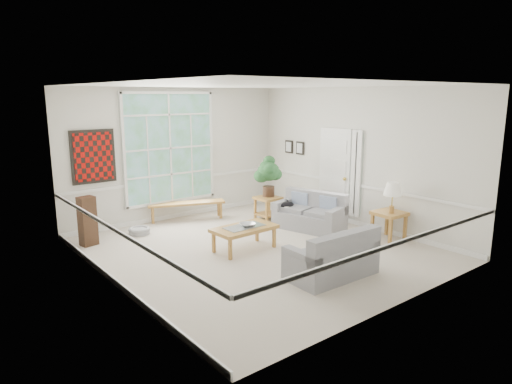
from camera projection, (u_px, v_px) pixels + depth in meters
floor at (258, 249)px, 8.55m from camera, size 5.50×6.00×0.01m
ceiling at (259, 85)px, 7.92m from camera, size 5.50×6.00×0.02m
wall_back at (177, 154)px, 10.53m from camera, size 5.50×0.02×3.00m
wall_front at (403, 199)px, 5.94m from camera, size 5.50×0.02×3.00m
wall_left at (110, 189)px, 6.56m from camera, size 0.02×6.00×3.00m
wall_right at (357, 157)px, 9.91m from camera, size 0.02×6.00×3.00m
window_back at (170, 148)px, 10.34m from camera, size 2.30×0.08×2.40m
entry_door at (334, 174)px, 10.43m from camera, size 0.08×0.90×2.10m
door_sidelight at (356, 174)px, 9.93m from camera, size 0.08×0.26×1.90m
wall_art at (93, 157)px, 9.28m from camera, size 0.90×0.06×1.10m
wall_frame_near at (300, 148)px, 11.21m from camera, size 0.04×0.26×0.32m
wall_frame_far at (289, 147)px, 11.52m from camera, size 0.04×0.26×0.32m
loveseat_right at (309, 211)px, 9.76m from camera, size 1.11×1.61×0.79m
loveseat_front at (332, 253)px, 7.20m from camera, size 1.47×0.79×0.78m
coffee_table at (244, 238)px, 8.47m from camera, size 1.21×0.69×0.44m
pewter_bowl at (248, 225)px, 8.42m from camera, size 0.41×0.41×0.09m
window_bench at (187, 211)px, 10.53m from camera, size 1.75×0.96×0.41m
end_table at (268, 208)px, 10.60m from camera, size 0.53×0.53×0.52m
houseplant at (269, 176)px, 10.50m from camera, size 0.69×0.69×0.95m
side_table at (389, 226)px, 9.06m from camera, size 0.59×0.59×0.57m
table_lamp at (392, 198)px, 8.86m from camera, size 0.46×0.46×0.61m
pet_bed at (139, 231)px, 9.48m from camera, size 0.45×0.45×0.13m
floor_speaker at (87, 221)px, 8.69m from camera, size 0.33×0.28×0.95m
cat at (287, 204)px, 9.97m from camera, size 0.36×0.27×0.16m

